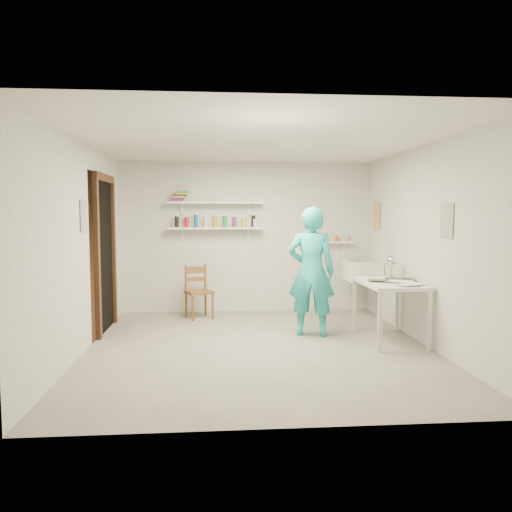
{
  "coord_description": "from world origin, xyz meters",
  "views": [
    {
      "loc": [
        -0.5,
        -5.76,
        1.56
      ],
      "look_at": [
        0.0,
        0.4,
        1.05
      ],
      "focal_mm": 35.0,
      "sensor_mm": 36.0,
      "label": 1
    }
  ],
  "objects": [
    {
      "name": "door_jamb_far",
      "position": [
        -1.97,
        1.55,
        1.0
      ],
      "size": [
        0.06,
        0.1,
        2.0
      ],
      "primitive_type": "cube",
      "color": "brown",
      "rests_on": "ground"
    },
    {
      "name": "wall_left",
      "position": [
        -2.01,
        0.0,
        1.2
      ],
      "size": [
        0.02,
        4.5,
        2.4
      ],
      "primitive_type": "cube",
      "color": "silver",
      "rests_on": "ground"
    },
    {
      "name": "ledge_pots",
      "position": [
        1.35,
        2.17,
        1.18
      ],
      "size": [
        0.48,
        0.07,
        0.09
      ],
      "color": "silver",
      "rests_on": "ledge_shelf"
    },
    {
      "name": "wall_front",
      "position": [
        0.0,
        -2.26,
        1.2
      ],
      "size": [
        4.0,
        0.02,
        2.4
      ],
      "primitive_type": "cube",
      "color": "silver",
      "rests_on": "ground"
    },
    {
      "name": "wall_back",
      "position": [
        0.0,
        2.26,
        1.2
      ],
      "size": [
        4.0,
        0.02,
        2.4
      ],
      "primitive_type": "cube",
      "color": "silver",
      "rests_on": "ground"
    },
    {
      "name": "desk_lamp",
      "position": [
        1.82,
        0.63,
        0.96
      ],
      "size": [
        0.14,
        0.14,
        0.14
      ],
      "primitive_type": "sphere",
      "color": "silver",
      "rests_on": "work_table"
    },
    {
      "name": "floor",
      "position": [
        0.0,
        0.0,
        -0.01
      ],
      "size": [
        4.0,
        4.5,
        0.02
      ],
      "primitive_type": "cube",
      "color": "slate",
      "rests_on": "ground"
    },
    {
      "name": "ledge_shelf",
      "position": [
        1.35,
        2.17,
        1.12
      ],
      "size": [
        0.7,
        0.14,
        0.03
      ],
      "primitive_type": "cube",
      "color": "white",
      "rests_on": "wall_back"
    },
    {
      "name": "belfast_sink",
      "position": [
        1.75,
        1.7,
        0.7
      ],
      "size": [
        0.48,
        0.6,
        0.3
      ],
      "primitive_type": "cube",
      "color": "white",
      "rests_on": "wall_right"
    },
    {
      "name": "man",
      "position": [
        0.72,
        0.53,
        0.83
      ],
      "size": [
        0.69,
        0.54,
        1.66
      ],
      "primitive_type": "imported",
      "rotation": [
        0.0,
        0.0,
        2.89
      ],
      "color": "#24B3B4",
      "rests_on": "ground"
    },
    {
      "name": "wooden_chair",
      "position": [
        -0.75,
        1.72,
        0.4
      ],
      "size": [
        0.48,
        0.47,
        0.8
      ],
      "primitive_type": "cube",
      "rotation": [
        0.0,
        0.0,
        0.39
      ],
      "color": "brown",
      "rests_on": "ground"
    },
    {
      "name": "wall_right",
      "position": [
        2.01,
        0.0,
        1.2
      ],
      "size": [
        0.02,
        4.5,
        2.4
      ],
      "primitive_type": "cube",
      "color": "silver",
      "rests_on": "ground"
    },
    {
      "name": "doorway_recess",
      "position": [
        -1.99,
        1.05,
        1.0
      ],
      "size": [
        0.02,
        0.9,
        2.0
      ],
      "primitive_type": "cube",
      "color": "black",
      "rests_on": "wall_left"
    },
    {
      "name": "door_lintel",
      "position": [
        -1.97,
        1.05,
        2.05
      ],
      "size": [
        0.06,
        1.05,
        0.1
      ],
      "primitive_type": "cube",
      "color": "brown",
      "rests_on": "wall_left"
    },
    {
      "name": "papers",
      "position": [
        1.64,
        0.19,
        0.75
      ],
      "size": [
        0.3,
        0.22,
        0.03
      ],
      "color": "silver",
      "rests_on": "work_table"
    },
    {
      "name": "shelf_upper",
      "position": [
        -0.5,
        2.13,
        1.75
      ],
      "size": [
        1.5,
        0.22,
        0.03
      ],
      "primitive_type": "cube",
      "color": "white",
      "rests_on": "wall_back"
    },
    {
      "name": "poster_right_a",
      "position": [
        1.99,
        1.8,
        1.55
      ],
      "size": [
        0.01,
        0.34,
        0.42
      ],
      "primitive_type": "cube",
      "color": "#995933",
      "rests_on": "wall_right"
    },
    {
      "name": "book_stack",
      "position": [
        -1.05,
        2.13,
        1.85
      ],
      "size": [
        0.28,
        0.14,
        0.17
      ],
      "color": "red",
      "rests_on": "shelf_upper"
    },
    {
      "name": "spray_cans",
      "position": [
        -0.5,
        2.13,
        1.45
      ],
      "size": [
        1.31,
        0.06,
        0.17
      ],
      "color": "black",
      "rests_on": "shelf_lower"
    },
    {
      "name": "poster_left",
      "position": [
        -1.99,
        0.05,
        1.55
      ],
      "size": [
        0.01,
        0.28,
        0.36
      ],
      "primitive_type": "cube",
      "color": "#334C7F",
      "rests_on": "wall_left"
    },
    {
      "name": "ceiling",
      "position": [
        0.0,
        0.0,
        2.41
      ],
      "size": [
        4.0,
        4.5,
        0.02
      ],
      "primitive_type": "cube",
      "color": "silver",
      "rests_on": "wall_back"
    },
    {
      "name": "poster_right_b",
      "position": [
        1.99,
        -0.55,
        1.5
      ],
      "size": [
        0.01,
        0.3,
        0.38
      ],
      "primitive_type": "cube",
      "color": "#3F724C",
      "rests_on": "wall_right"
    },
    {
      "name": "work_table",
      "position": [
        1.64,
        0.19,
        0.37
      ],
      "size": [
        0.66,
        1.11,
        0.74
      ],
      "primitive_type": "cube",
      "color": "silver",
      "rests_on": "ground"
    },
    {
      "name": "door_jamb_near",
      "position": [
        -1.97,
        0.55,
        1.0
      ],
      "size": [
        0.06,
        0.1,
        2.0
      ],
      "primitive_type": "cube",
      "color": "brown",
      "rests_on": "ground"
    },
    {
      "name": "corridor_box",
      "position": [
        -2.7,
        1.05,
        1.05
      ],
      "size": [
        1.4,
        1.5,
        2.1
      ],
      "primitive_type": "cube",
      "color": "brown",
      "rests_on": "ground"
    },
    {
      "name": "shelf_lower",
      "position": [
        -0.5,
        2.13,
        1.35
      ],
      "size": [
        1.5,
        0.22,
        0.03
      ],
      "primitive_type": "cube",
      "color": "white",
      "rests_on": "wall_back"
    },
    {
      "name": "wall_clock",
      "position": [
        0.67,
        0.75,
        1.11
      ],
      "size": [
        0.3,
        0.11,
        0.3
      ],
      "primitive_type": "cylinder",
      "rotation": [
        1.57,
        0.0,
        -0.25
      ],
      "color": "beige",
      "rests_on": "man"
    }
  ]
}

